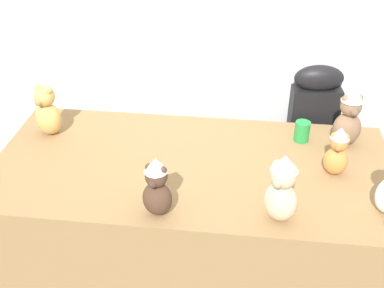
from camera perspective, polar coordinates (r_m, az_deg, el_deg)
wall_back at (r=2.85m, az=1.85°, el=15.15°), size 7.00×0.08×2.60m
display_table at (r=2.67m, az=0.00°, el=-9.09°), size 1.99×0.96×0.76m
instrument_case at (r=3.08m, az=13.44°, el=-0.13°), size 0.29×0.15×1.06m
teddy_bear_cocoa at (r=2.06m, az=-4.13°, el=-5.07°), size 0.15×0.13×0.29m
teddy_bear_mocha at (r=2.63m, az=17.80°, el=2.96°), size 0.17×0.16×0.33m
teddy_bear_honey at (r=2.72m, az=-16.53°, el=3.61°), size 0.18×0.17×0.29m
teddy_bear_ginger at (r=2.40m, az=16.56°, el=-0.87°), size 0.13×0.11×0.25m
teddy_bear_sand at (r=2.05m, az=10.43°, el=-5.17°), size 0.19×0.18×0.32m
party_cup_green at (r=2.65m, az=12.70°, el=1.45°), size 0.08×0.08×0.11m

